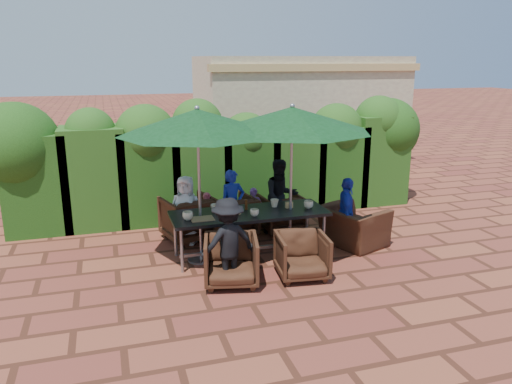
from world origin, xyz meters
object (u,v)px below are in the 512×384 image
object	(u,v)px
umbrella_right	(292,119)
chair_end_right	(353,220)
chair_far_right	(281,211)
chair_far_mid	(230,214)
dining_table	(249,216)
chair_near_left	(231,258)
chair_near_right	(302,254)
umbrella_left	(197,122)
chair_far_left	(189,216)

from	to	relation	value
umbrella_right	chair_end_right	size ratio (longest dim) A/B	2.47
chair_far_right	chair_end_right	xyz separation A→B (m)	(0.93, -1.08, 0.07)
umbrella_right	chair_far_mid	size ratio (longest dim) A/B	3.05
chair_far_mid	chair_end_right	size ratio (longest dim) A/B	0.81
dining_table	umbrella_right	world-z (taller)	umbrella_right
chair_far_mid	chair_near_left	distance (m)	1.98
chair_near_right	umbrella_left	bearing A→B (deg)	147.62
chair_far_right	chair_near_left	bearing A→B (deg)	49.83
chair_near_left	chair_near_right	bearing A→B (deg)	8.01
dining_table	chair_far_left	distance (m)	1.36
dining_table	chair_near_right	distance (m)	1.18
umbrella_left	umbrella_right	xyz separation A→B (m)	(1.48, -0.09, 0.00)
dining_table	chair_far_left	xyz separation A→B (m)	(-0.82, 1.06, -0.24)
chair_near_left	umbrella_right	bearing A→B (deg)	48.55
chair_near_left	chair_near_right	distance (m)	1.05
chair_far_mid	chair_near_right	world-z (taller)	chair_far_mid
dining_table	chair_near_left	distance (m)	1.12
dining_table	chair_far_right	bearing A→B (deg)	48.77
dining_table	chair_near_right	world-z (taller)	dining_table
chair_far_left	chair_near_left	world-z (taller)	chair_far_left
dining_table	chair_near_right	xyz separation A→B (m)	(0.51, -1.02, -0.31)
chair_far_mid	chair_near_left	size ratio (longest dim) A/B	1.07
dining_table	umbrella_left	distance (m)	1.73
umbrella_right	chair_end_right	world-z (taller)	umbrella_right
chair_far_right	chair_end_right	world-z (taller)	chair_end_right
dining_table	chair_far_right	xyz separation A→B (m)	(0.92, 1.05, -0.30)
chair_far_mid	chair_far_right	bearing A→B (deg)	173.04
dining_table	chair_end_right	bearing A→B (deg)	-1.07
umbrella_right	chair_end_right	bearing A→B (deg)	0.60
umbrella_left	chair_near_left	size ratio (longest dim) A/B	3.17
umbrella_left	chair_end_right	bearing A→B (deg)	-1.68
umbrella_right	chair_near_right	distance (m)	2.09
dining_table	chair_far_right	distance (m)	1.43
chair_far_right	chair_near_right	distance (m)	2.11
umbrella_left	dining_table	bearing A→B (deg)	-3.10
chair_far_left	chair_far_right	xyz separation A→B (m)	(1.74, -0.01, -0.06)
umbrella_right	chair_far_left	world-z (taller)	umbrella_right
chair_far_mid	umbrella_right	bearing A→B (deg)	115.62
umbrella_left	chair_far_left	size ratio (longest dim) A/B	2.84
umbrella_right	chair_near_right	bearing A→B (deg)	-100.37
chair_far_left	chair_near_left	bearing A→B (deg)	82.72
chair_far_right	chair_near_left	world-z (taller)	chair_near_left
dining_table	chair_near_right	bearing A→B (deg)	-63.56
dining_table	chair_near_left	size ratio (longest dim) A/B	3.24
dining_table	chair_near_left	bearing A→B (deg)	-120.15
chair_far_right	dining_table	bearing A→B (deg)	45.00
chair_far_left	chair_near_right	bearing A→B (deg)	107.39
chair_far_right	chair_far_left	bearing A→B (deg)	-4.06
chair_far_mid	dining_table	bearing A→B (deg)	83.51
umbrella_left	chair_near_left	bearing A→B (deg)	-75.68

